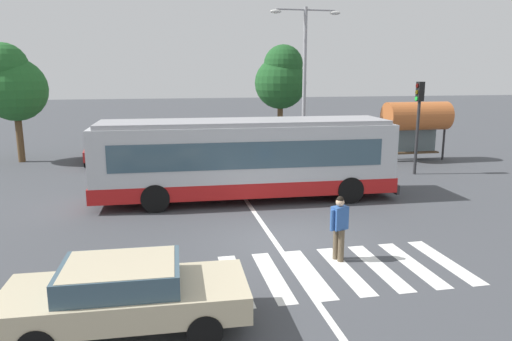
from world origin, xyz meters
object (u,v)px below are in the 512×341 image
(twin_arm_street_lamp, at_px, (305,68))
(parked_car_red, at_px, (103,148))
(parked_car_silver, at_px, (247,143))
(pedestrian_crossing_street, at_px, (339,225))
(parked_car_white, at_px, (155,146))
(city_transit_bus, at_px, (245,159))
(parked_car_charcoal, at_px, (298,143))
(foreground_sedan, at_px, (125,292))
(traffic_light_far_corner, at_px, (419,112))
(parked_car_champagne, at_px, (204,144))
(bus_stop_shelter, at_px, (417,117))
(background_tree_left, at_px, (12,83))
(background_tree_right, at_px, (281,78))

(twin_arm_street_lamp, bearing_deg, parked_car_red, 170.97)
(parked_car_red, height_order, parked_car_silver, same)
(pedestrian_crossing_street, relative_size, twin_arm_street_lamp, 0.21)
(parked_car_red, height_order, parked_car_white, same)
(city_transit_bus, xyz_separation_m, parked_car_red, (-6.21, 9.28, -0.82))
(parked_car_charcoal, bearing_deg, city_transit_bus, -117.86)
(foreground_sedan, height_order, traffic_light_far_corner, traffic_light_far_corner)
(city_transit_bus, relative_size, parked_car_charcoal, 2.50)
(parked_car_white, distance_m, parked_car_charcoal, 8.25)
(parked_car_champagne, height_order, bus_stop_shelter, bus_stop_shelter)
(traffic_light_far_corner, bearing_deg, parked_car_white, 152.20)
(twin_arm_street_lamp, bearing_deg, background_tree_left, 170.44)
(pedestrian_crossing_street, height_order, parked_car_white, pedestrian_crossing_street)
(background_tree_left, bearing_deg, parked_car_silver, -2.32)
(parked_car_silver, relative_size, background_tree_right, 0.70)
(bus_stop_shelter, height_order, twin_arm_street_lamp, twin_arm_street_lamp)
(parked_car_charcoal, height_order, background_tree_left, background_tree_left)
(city_transit_bus, height_order, pedestrian_crossing_street, city_transit_bus)
(parked_car_white, bearing_deg, parked_car_silver, 2.80)
(parked_car_white, relative_size, parked_car_charcoal, 0.98)
(parked_car_white, bearing_deg, traffic_light_far_corner, -27.80)
(city_transit_bus, height_order, background_tree_left, background_tree_left)
(parked_car_champagne, bearing_deg, background_tree_left, 177.00)
(parked_car_silver, relative_size, bus_stop_shelter, 1.26)
(foreground_sedan, bearing_deg, twin_arm_street_lamp, 62.53)
(parked_car_red, xyz_separation_m, background_tree_left, (-4.53, 0.87, 3.49))
(background_tree_right, bearing_deg, background_tree_left, -169.49)
(parked_car_silver, xyz_separation_m, background_tree_right, (2.91, 3.39, 3.71))
(background_tree_left, bearing_deg, bus_stop_shelter, -10.50)
(parked_car_red, bearing_deg, city_transit_bus, -56.20)
(pedestrian_crossing_street, distance_m, background_tree_left, 20.74)
(parked_car_silver, distance_m, bus_stop_shelter, 9.58)
(traffic_light_far_corner, distance_m, background_tree_right, 10.98)
(parked_car_white, height_order, traffic_light_far_corner, traffic_light_far_corner)
(city_transit_bus, relative_size, traffic_light_far_corner, 2.61)
(parked_car_silver, height_order, background_tree_left, background_tree_left)
(pedestrian_crossing_street, relative_size, parked_car_charcoal, 0.38)
(parked_car_white, xyz_separation_m, parked_car_charcoal, (8.25, -0.25, 0.00))
(city_transit_bus, height_order, parked_car_silver, city_transit_bus)
(parked_car_red, bearing_deg, parked_car_white, 2.01)
(city_transit_bus, distance_m, bus_stop_shelter, 12.34)
(parked_car_charcoal, height_order, background_tree_right, background_tree_right)
(foreground_sedan, xyz_separation_m, background_tree_left, (-6.84, 19.00, 3.49))
(parked_car_champagne, bearing_deg, parked_car_white, -175.08)
(traffic_light_far_corner, height_order, background_tree_right, background_tree_right)
(foreground_sedan, distance_m, parked_car_charcoal, 19.99)
(traffic_light_far_corner, relative_size, twin_arm_street_lamp, 0.54)
(parked_car_red, xyz_separation_m, twin_arm_street_lamp, (10.84, -1.72, 4.29))
(parked_car_white, relative_size, bus_stop_shelter, 1.24)
(parked_car_white, relative_size, twin_arm_street_lamp, 0.55)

